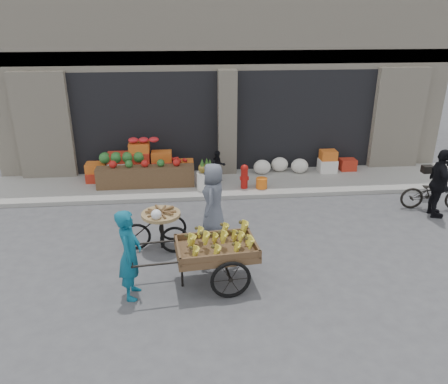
{
  "coord_description": "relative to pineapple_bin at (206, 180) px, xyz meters",
  "views": [
    {
      "loc": [
        -1.33,
        -8.07,
        4.8
      ],
      "look_at": [
        -0.48,
        0.91,
        1.1
      ],
      "focal_mm": 35.0,
      "sensor_mm": 36.0,
      "label": 1
    }
  ],
  "objects": [
    {
      "name": "fire_hydrant",
      "position": [
        1.1,
        -0.05,
        0.13
      ],
      "size": [
        0.22,
        0.22,
        0.71
      ],
      "color": "#A5140F",
      "rests_on": "sidewalk"
    },
    {
      "name": "tricycle_cart",
      "position": [
        -1.14,
        -3.1,
        0.2
      ],
      "size": [
        1.44,
        0.9,
        0.95
      ],
      "rotation": [
        0.0,
        0.0,
        0.08
      ],
      "color": "#9E7F51",
      "rests_on": "ground"
    },
    {
      "name": "vendor_woman",
      "position": [
        -1.61,
        -4.84,
        0.49
      ],
      "size": [
        0.46,
        0.65,
        1.71
      ],
      "primitive_type": "imported",
      "rotation": [
        0.0,
        0.0,
        1.5
      ],
      "color": "#0F5B76",
      "rests_on": "ground"
    },
    {
      "name": "seated_person",
      "position": [
        0.4,
        0.6,
        0.21
      ],
      "size": [
        0.51,
        0.43,
        0.93
      ],
      "primitive_type": "imported",
      "rotation": [
        0.0,
        0.0,
        0.17
      ],
      "color": "black",
      "rests_on": "sidewalk"
    },
    {
      "name": "banana_cart",
      "position": [
        -0.11,
        -4.57,
        0.4
      ],
      "size": [
        2.62,
        1.28,
        1.06
      ],
      "rotation": [
        0.0,
        0.0,
        0.1
      ],
      "color": "brown",
      "rests_on": "ground"
    },
    {
      "name": "cyclist",
      "position": [
        5.69,
        -2.11,
        0.51
      ],
      "size": [
        0.6,
        1.09,
        1.76
      ],
      "primitive_type": "imported",
      "rotation": [
        0.0,
        0.0,
        1.4
      ],
      "color": "black",
      "rests_on": "ground"
    },
    {
      "name": "fruit_display",
      "position": [
        -1.73,
        0.78,
        0.3
      ],
      "size": [
        3.1,
        1.12,
        1.24
      ],
      "color": "#B42A19",
      "rests_on": "sidewalk"
    },
    {
      "name": "orange_bucket",
      "position": [
        1.6,
        -0.1,
        -0.1
      ],
      "size": [
        0.32,
        0.32,
        0.3
      ],
      "primitive_type": "cylinder",
      "color": "orange",
      "rests_on": "sidewalk"
    },
    {
      "name": "pineapple_bin",
      "position": [
        0.0,
        0.0,
        0.0
      ],
      "size": [
        0.52,
        0.52,
        0.5
      ],
      "primitive_type": "cylinder",
      "color": "silver",
      "rests_on": "sidewalk"
    },
    {
      "name": "vendor_grey",
      "position": [
        0.05,
        -2.41,
        0.47
      ],
      "size": [
        0.72,
        0.93,
        1.68
      ],
      "primitive_type": "imported",
      "rotation": [
        0.0,
        0.0,
        -1.81
      ],
      "color": "slate",
      "rests_on": "ground"
    },
    {
      "name": "right_bay_goods",
      "position": [
        3.36,
        1.1,
        0.04
      ],
      "size": [
        3.35,
        0.6,
        0.7
      ],
      "color": "silver",
      "rests_on": "sidewalk"
    },
    {
      "name": "building",
      "position": [
        0.75,
        4.43,
        3.0
      ],
      "size": [
        14.0,
        6.45,
        7.0
      ],
      "color": "beige",
      "rests_on": "ground"
    },
    {
      "name": "ground",
      "position": [
        0.75,
        -3.6,
        -0.37
      ],
      "size": [
        80.0,
        80.0,
        0.0
      ],
      "primitive_type": "plane",
      "color": "#424244",
      "rests_on": "ground"
    },
    {
      "name": "sidewalk",
      "position": [
        0.75,
        0.5,
        -0.31
      ],
      "size": [
        18.0,
        2.2,
        0.12
      ],
      "primitive_type": "cube",
      "color": "gray",
      "rests_on": "ground"
    },
    {
      "name": "bicycle",
      "position": [
        5.89,
        -1.71,
        0.08
      ],
      "size": [
        1.79,
        0.89,
        0.9
      ],
      "primitive_type": "imported",
      "rotation": [
        0.0,
        0.0,
        1.4
      ],
      "color": "black",
      "rests_on": "ground"
    }
  ]
}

